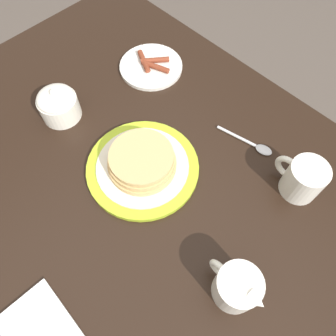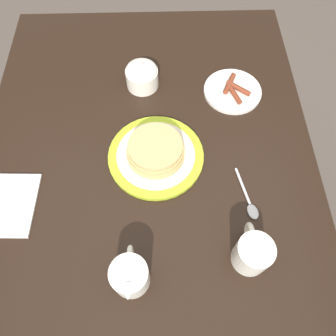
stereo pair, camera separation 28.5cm
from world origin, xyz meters
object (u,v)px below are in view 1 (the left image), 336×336
Objects in this scene: sugar_bowl at (58,104)px; spoon at (253,145)px; side_plate_bacon at (151,66)px; pancake_plate at (142,164)px; coffee_mug at (303,179)px; creamer_pitcher at (237,288)px.

sugar_bowl reaches higher than spoon.
spoon is at bearing 179.70° from side_plate_bacon.
spoon is at bearing -120.72° from pancake_plate.
coffee_mug is 0.26m from creamer_pitcher.
pancake_plate is 1.48× the size of side_plate_bacon.
creamer_pitcher reaches higher than spoon.
sugar_bowl is (0.04, 0.26, 0.03)m from side_plate_bacon.
coffee_mug reaches higher than side_plate_bacon.
sugar_bowl is (0.56, -0.02, -0.00)m from creamer_pitcher.
side_plate_bacon is at bearing -46.56° from pancake_plate.
sugar_bowl is at bearing 8.33° from pancake_plate.
creamer_pitcher is 1.25× the size of sugar_bowl.
spoon is (0.17, -0.28, -0.04)m from creamer_pitcher.
pancake_plate is at bearing -10.23° from creamer_pitcher.
pancake_plate is 1.77× the size of spoon.
sugar_bowl reaches higher than side_plate_bacon.
side_plate_bacon is (0.21, -0.23, -0.02)m from pancake_plate.
sugar_bowl reaches higher than coffee_mug.
side_plate_bacon is 1.79× the size of sugar_bowl.
sugar_bowl is at bearing -1.91° from creamer_pitcher.
pancake_plate is 0.26m from spoon.
creamer_pitcher is 0.33m from spoon.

